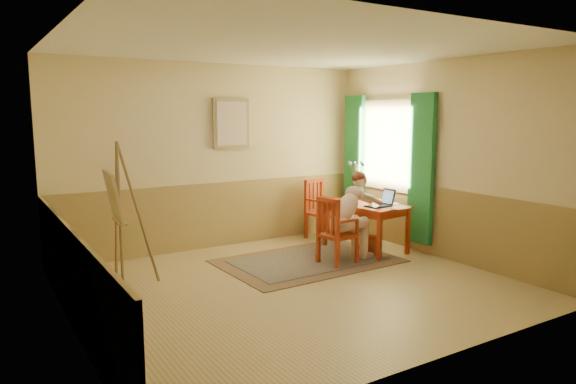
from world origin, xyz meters
TOP-DOWN VIEW (x-y plane):
  - room at (0.00, 0.00)m, footprint 5.04×4.54m
  - wainscot at (0.00, 0.80)m, footprint 5.00×4.50m
  - window at (2.42, 1.10)m, footprint 0.12×2.01m
  - wall_portrait at (0.25, 2.20)m, footprint 0.60×0.05m
  - rug at (0.72, 0.78)m, footprint 2.45×1.67m
  - table at (1.79, 0.83)m, footprint 0.87×1.28m
  - chair_left at (0.96, 0.46)m, footprint 0.49×0.47m
  - chair_back at (1.68, 1.84)m, footprint 0.52×0.53m
  - figure at (1.25, 0.50)m, footprint 0.95×0.47m
  - laptop at (1.84, 0.53)m, footprint 0.41×0.26m
  - papers at (2.00, 0.76)m, footprint 0.67×1.15m
  - vase at (1.98, 1.28)m, footprint 0.22×0.32m
  - wastebasket at (1.71, 0.60)m, footprint 0.29×0.29m
  - easel at (-1.79, 1.07)m, footprint 0.61×0.78m

SIDE VIEW (x-z plane):
  - rug at x=0.72m, z-range 0.00..0.02m
  - wastebasket at x=1.71m, z-range 0.00..0.27m
  - chair_left at x=0.96m, z-range 0.00..0.94m
  - chair_back at x=1.68m, z-range 0.00..0.98m
  - wainscot at x=0.00m, z-range 0.00..1.00m
  - table at x=1.79m, z-range 0.27..0.99m
  - figure at x=1.25m, z-range 0.06..1.32m
  - papers at x=2.00m, z-range 0.72..0.72m
  - laptop at x=1.84m, z-range 0.65..0.89m
  - vase at x=1.98m, z-range 0.69..1.30m
  - easel at x=-1.79m, z-range 0.16..1.90m
  - window at x=2.42m, z-range 0.25..2.45m
  - room at x=0.00m, z-range -0.02..2.82m
  - wall_portrait at x=0.25m, z-range 1.52..2.28m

